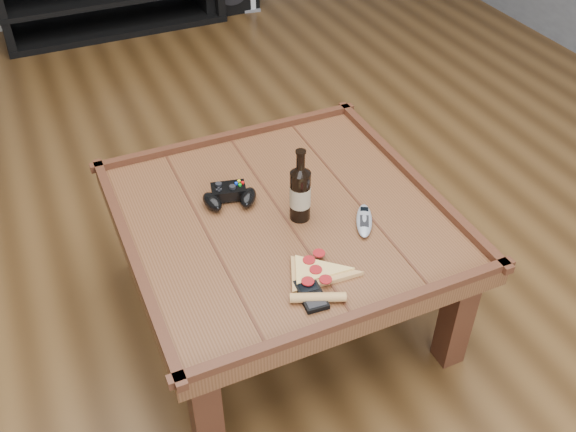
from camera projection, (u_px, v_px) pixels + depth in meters
name	position (u px, v px, depth m)	size (l,w,h in m)	color
ground	(283.00, 309.00, 2.33)	(6.00, 6.00, 0.00)	#3F2712
baseboard	(108.00, 6.00, 4.40)	(5.00, 0.02, 0.10)	silver
coffee_table	(283.00, 228.00, 2.08)	(1.03, 1.03, 0.48)	#552F18
beer_bottle	(300.00, 192.00, 1.97)	(0.07, 0.07, 0.25)	black
game_controller	(230.00, 196.00, 2.08)	(0.19, 0.15, 0.05)	black
pizza_slice	(316.00, 276.00, 1.82)	(0.26, 0.32, 0.03)	tan
smartphone	(311.00, 295.00, 1.77)	(0.07, 0.13, 0.02)	black
remote_control	(364.00, 220.00, 2.00)	(0.12, 0.17, 0.02)	#959BA2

